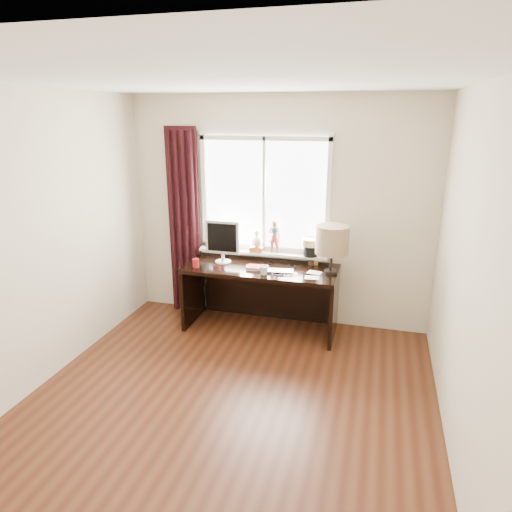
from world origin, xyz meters
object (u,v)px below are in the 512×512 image
(mug, at_px, (264,270))
(table_lamp, at_px, (332,240))
(laptop, at_px, (278,271))
(monitor, at_px, (223,239))
(desk, at_px, (263,285))
(red_cup, at_px, (196,263))

(mug, xyz_separation_m, table_lamp, (0.68, 0.24, 0.31))
(laptop, xyz_separation_m, table_lamp, (0.54, 0.12, 0.35))
(monitor, xyz_separation_m, table_lamp, (1.23, -0.04, 0.09))
(mug, bearing_deg, laptop, 40.04)
(mug, distance_m, desk, 0.44)
(desk, xyz_separation_m, monitor, (-0.46, -0.05, 0.52))
(mug, relative_size, desk, 0.06)
(red_cup, relative_size, monitor, 0.20)
(table_lamp, bearing_deg, red_cup, -171.90)
(mug, height_order, desk, mug)
(desk, relative_size, table_lamp, 3.27)
(laptop, relative_size, desk, 0.19)
(mug, distance_m, red_cup, 0.79)
(monitor, bearing_deg, laptop, -12.99)
(monitor, bearing_deg, mug, -26.01)
(desk, distance_m, table_lamp, 0.98)
(laptop, bearing_deg, mug, -146.46)
(monitor, bearing_deg, desk, 5.99)
(laptop, distance_m, table_lamp, 0.66)
(desk, height_order, table_lamp, table_lamp)
(laptop, bearing_deg, table_lamp, 6.26)
(red_cup, distance_m, monitor, 0.41)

